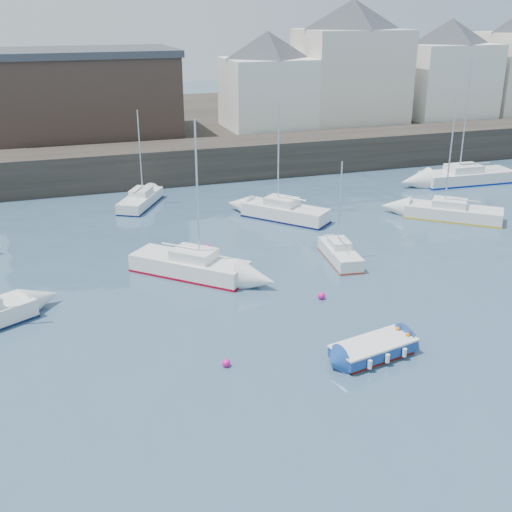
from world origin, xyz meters
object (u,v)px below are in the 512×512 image
object	(u,v)px
sailboat_h	(141,200)
buoy_far	(208,251)
buoy_near	(226,366)
blue_dinghy	(374,349)
sailboat_g	(466,176)
sailboat_d	(453,212)
sailboat_b	(190,265)
sailboat_c	(340,253)
buoy_mid	(321,299)
sailboat_f	(285,212)

from	to	relation	value
sailboat_h	buoy_far	bearing A→B (deg)	-77.60
sailboat_h	buoy_near	bearing A→B (deg)	-90.61
blue_dinghy	sailboat_g	bearing A→B (deg)	47.71
sailboat_d	sailboat_g	world-z (taller)	sailboat_g
sailboat_b	buoy_far	bearing A→B (deg)	60.95
sailboat_g	buoy_far	world-z (taller)	sailboat_g
sailboat_d	buoy_far	world-z (taller)	sailboat_d
blue_dinghy	sailboat_b	xyz separation A→B (m)	(-5.36, 11.18, 0.17)
sailboat_b	sailboat_h	size ratio (longest dim) A/B	1.23
buoy_near	buoy_far	world-z (taller)	buoy_far
sailboat_c	buoy_near	bearing A→B (deg)	-135.85
sailboat_c	buoy_mid	bearing A→B (deg)	-125.03
buoy_near	buoy_mid	xyz separation A→B (m)	(6.40, 4.77, 0.00)
blue_dinghy	sailboat_d	bearing A→B (deg)	46.67
blue_dinghy	sailboat_b	bearing A→B (deg)	115.61
buoy_near	buoy_mid	size ratio (longest dim) A/B	0.92
sailboat_g	sailboat_h	xyz separation A→B (m)	(-26.99, 2.06, -0.12)
sailboat_c	buoy_far	xyz separation A→B (m)	(-6.94, 3.99, -0.44)
sailboat_h	sailboat_g	bearing A→B (deg)	-4.36
sailboat_h	buoy_mid	distance (m)	20.23
sailboat_h	buoy_mid	world-z (taller)	sailboat_h
buoy_near	buoy_far	bearing A→B (deg)	78.82
sailboat_g	buoy_mid	xyz separation A→B (m)	(-20.84, -17.21, -0.57)
blue_dinghy	sailboat_h	distance (m)	25.94
sailboat_f	sailboat_h	bearing A→B (deg)	144.22
sailboat_d	sailboat_f	distance (m)	11.73
sailboat_d	sailboat_g	distance (m)	10.57
blue_dinghy	sailboat_h	world-z (taller)	sailboat_h
sailboat_h	blue_dinghy	bearing A→B (deg)	-76.90
sailboat_c	sailboat_d	bearing A→B (deg)	23.09
sailboat_d	sailboat_b	bearing A→B (deg)	-168.60
blue_dinghy	sailboat_c	world-z (taller)	sailboat_c
sailboat_g	buoy_far	distance (m)	26.12
sailboat_f	sailboat_d	bearing A→B (deg)	-18.03
sailboat_h	buoy_near	xyz separation A→B (m)	(-0.26, -24.04, -0.46)
sailboat_b	buoy_mid	bearing A→B (deg)	-42.65
sailboat_g	buoy_far	size ratio (longest dim) A/B	22.48
sailboat_c	buoy_near	size ratio (longest dim) A/B	16.58
sailboat_d	sailboat_g	xyz separation A→B (m)	(6.83, 8.07, 0.06)
buoy_far	buoy_near	bearing A→B (deg)	-101.18
blue_dinghy	sailboat_c	bearing A→B (deg)	71.94
sailboat_b	sailboat_c	size ratio (longest dim) A/B	1.48
sailboat_d	buoy_near	distance (m)	24.72
blue_dinghy	sailboat_b	distance (m)	12.40
sailboat_f	buoy_near	distance (m)	19.85
sailboat_c	buoy_far	distance (m)	8.02
sailboat_h	buoy_near	distance (m)	24.05
sailboat_b	sailboat_c	distance (m)	8.81
sailboat_d	buoy_near	xyz separation A→B (m)	(-20.42, -13.92, -0.51)
buoy_far	sailboat_h	bearing A→B (deg)	102.40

